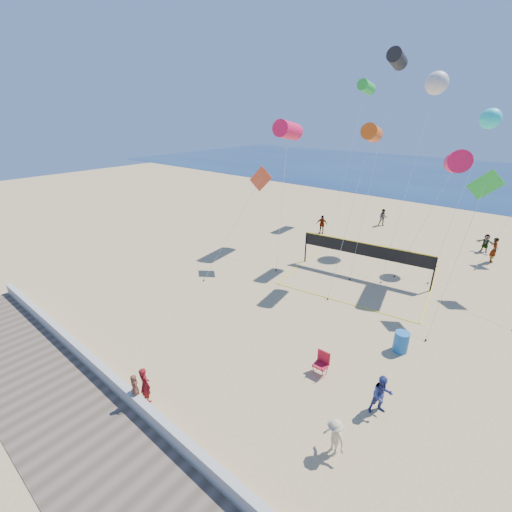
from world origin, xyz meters
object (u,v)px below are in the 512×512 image
Objects in this scene: woman at (145,385)px; trash_barrel at (401,342)px; camp_chair at (322,362)px; volleyball_net at (365,253)px.

trash_barrel is (6.50, 9.34, -0.27)m from woman.
volleyball_net is at bearing 103.39° from camp_chair.
trash_barrel is 8.20m from volleyball_net.
trash_barrel is 0.10× the size of volleyball_net.
woman is 1.32× the size of camp_chair.
woman is 0.16× the size of volleyball_net.
camp_chair is at bearing -124.20° from woman.
woman is 7.20m from camp_chair.
volleyball_net is (-2.71, 10.23, 1.00)m from camp_chair.
camp_chair is at bearing -82.88° from volleyball_net.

